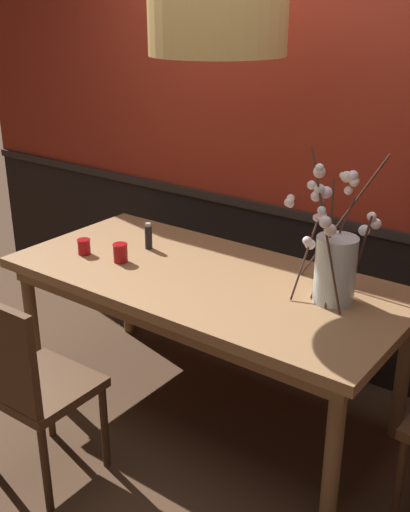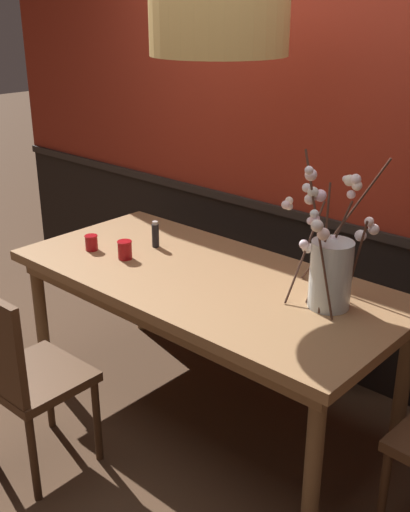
{
  "view_description": "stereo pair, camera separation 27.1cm",
  "coord_description": "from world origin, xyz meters",
  "px_view_note": "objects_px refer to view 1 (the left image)",
  "views": [
    {
      "loc": [
        1.69,
        -2.27,
        2.03
      ],
      "look_at": [
        0.0,
        0.0,
        0.88
      ],
      "focal_mm": 43.93,
      "sensor_mm": 36.0,
      "label": 1
    },
    {
      "loc": [
        1.9,
        -2.1,
        2.03
      ],
      "look_at": [
        0.0,
        0.0,
        0.88
      ],
      "focal_mm": 43.93,
      "sensor_mm": 36.0,
      "label": 2
    }
  ],
  "objects_px": {
    "chair_near_side_left": "(27,380)",
    "vase_with_blossoms": "(335,262)",
    "dining_table": "(205,290)",
    "condiment_bottle": "(148,236)",
    "chair_far_side_left": "(254,253)",
    "chair_far_side_right": "(329,279)",
    "pendant_lamp": "(218,22)",
    "candle_holder_nearer_center": "(120,253)",
    "candle_holder_nearer_edge": "(84,247)"
  },
  "relations": [
    {
      "from": "chair_far_side_right",
      "to": "candle_holder_nearer_edge",
      "type": "height_order",
      "value": "chair_far_side_right"
    },
    {
      "from": "dining_table",
      "to": "vase_with_blossoms",
      "type": "height_order",
      "value": "vase_with_blossoms"
    },
    {
      "from": "chair_far_side_right",
      "to": "pendant_lamp",
      "type": "xyz_separation_m",
      "value": [
        -0.26,
        -0.79,
        1.44
      ]
    },
    {
      "from": "vase_with_blossoms",
      "to": "candle_holder_nearer_edge",
      "type": "bearing_deg",
      "value": -167.85
    },
    {
      "from": "dining_table",
      "to": "candle_holder_nearer_center",
      "type": "xyz_separation_m",
      "value": [
        -0.45,
        -0.13,
        0.13
      ]
    },
    {
      "from": "vase_with_blossoms",
      "to": "pendant_lamp",
      "type": "bearing_deg",
      "value": -176.82
    },
    {
      "from": "vase_with_blossoms",
      "to": "condiment_bottle",
      "type": "xyz_separation_m",
      "value": [
        -1.09,
        -0.01,
        -0.11
      ]
    },
    {
      "from": "chair_near_side_left",
      "to": "candle_holder_nearer_edge",
      "type": "relative_size",
      "value": 11.1
    },
    {
      "from": "chair_far_side_left",
      "to": "pendant_lamp",
      "type": "bearing_deg",
      "value": -70.41
    },
    {
      "from": "chair_far_side_right",
      "to": "pendant_lamp",
      "type": "distance_m",
      "value": 1.66
    },
    {
      "from": "dining_table",
      "to": "vase_with_blossoms",
      "type": "distance_m",
      "value": 0.69
    },
    {
      "from": "chair_near_side_left",
      "to": "vase_with_blossoms",
      "type": "xyz_separation_m",
      "value": [
        0.91,
        1.01,
        0.44
      ]
    },
    {
      "from": "chair_near_side_left",
      "to": "pendant_lamp",
      "type": "distance_m",
      "value": 1.75
    },
    {
      "from": "dining_table",
      "to": "condiment_bottle",
      "type": "bearing_deg",
      "value": 167.31
    },
    {
      "from": "candle_holder_nearer_center",
      "to": "chair_far_side_left",
      "type": "bearing_deg",
      "value": 80.87
    },
    {
      "from": "chair_near_side_left",
      "to": "candle_holder_nearer_center",
      "type": "height_order",
      "value": "chair_near_side_left"
    },
    {
      "from": "chair_far_side_right",
      "to": "candle_holder_nearer_center",
      "type": "height_order",
      "value": "chair_far_side_right"
    },
    {
      "from": "chair_far_side_right",
      "to": "candle_holder_nearer_edge",
      "type": "relative_size",
      "value": 10.5
    },
    {
      "from": "vase_with_blossoms",
      "to": "candle_holder_nearer_edge",
      "type": "distance_m",
      "value": 1.35
    },
    {
      "from": "vase_with_blossoms",
      "to": "candle_holder_nearer_edge",
      "type": "xyz_separation_m",
      "value": [
        -1.31,
        -0.28,
        -0.14
      ]
    },
    {
      "from": "dining_table",
      "to": "pendant_lamp",
      "type": "height_order",
      "value": "pendant_lamp"
    },
    {
      "from": "chair_far_side_left",
      "to": "candle_holder_nearer_center",
      "type": "relative_size",
      "value": 9.72
    },
    {
      "from": "chair_near_side_left",
      "to": "vase_with_blossoms",
      "type": "distance_m",
      "value": 1.43
    },
    {
      "from": "chair_far_side_left",
      "to": "chair_far_side_right",
      "type": "bearing_deg",
      "value": -2.96
    },
    {
      "from": "candle_holder_nearer_center",
      "to": "pendant_lamp",
      "type": "distance_m",
      "value": 1.23
    },
    {
      "from": "candle_holder_nearer_edge",
      "to": "pendant_lamp",
      "type": "relative_size",
      "value": 0.08
    },
    {
      "from": "vase_with_blossoms",
      "to": "chair_far_side_right",
      "type": "bearing_deg",
      "value": 115.46
    },
    {
      "from": "chair_far_side_right",
      "to": "vase_with_blossoms",
      "type": "height_order",
      "value": "vase_with_blossoms"
    },
    {
      "from": "chair_far_side_left",
      "to": "chair_near_side_left",
      "type": "distance_m",
      "value": 1.8
    },
    {
      "from": "dining_table",
      "to": "condiment_bottle",
      "type": "relative_size",
      "value": 13.62
    },
    {
      "from": "chair_far_side_left",
      "to": "candle_holder_nearer_edge",
      "type": "bearing_deg",
      "value": -110.3
    },
    {
      "from": "condiment_bottle",
      "to": "vase_with_blossoms",
      "type": "bearing_deg",
      "value": 0.73
    },
    {
      "from": "chair_far_side_left",
      "to": "candle_holder_nearer_center",
      "type": "height_order",
      "value": "chair_far_side_left"
    },
    {
      "from": "chair_far_side_right",
      "to": "chair_far_side_left",
      "type": "bearing_deg",
      "value": 177.04
    },
    {
      "from": "candle_holder_nearer_edge",
      "to": "condiment_bottle",
      "type": "height_order",
      "value": "condiment_bottle"
    },
    {
      "from": "dining_table",
      "to": "chair_far_side_left",
      "type": "height_order",
      "value": "chair_far_side_left"
    },
    {
      "from": "chair_near_side_left",
      "to": "chair_far_side_right",
      "type": "bearing_deg",
      "value": 72.87
    },
    {
      "from": "dining_table",
      "to": "candle_holder_nearer_edge",
      "type": "relative_size",
      "value": 23.62
    },
    {
      "from": "chair_far_side_left",
      "to": "pendant_lamp",
      "type": "distance_m",
      "value": 1.66
    },
    {
      "from": "candle_holder_nearer_center",
      "to": "candle_holder_nearer_edge",
      "type": "height_order",
      "value": "candle_holder_nearer_center"
    },
    {
      "from": "dining_table",
      "to": "chair_near_side_left",
      "type": "xyz_separation_m",
      "value": [
        -0.28,
        -0.9,
        -0.17
      ]
    },
    {
      "from": "chair_near_side_left",
      "to": "candle_holder_nearer_center",
      "type": "distance_m",
      "value": 0.84
    },
    {
      "from": "chair_far_side_right",
      "to": "chair_far_side_left",
      "type": "relative_size",
      "value": 0.92
    },
    {
      "from": "chair_far_side_left",
      "to": "candle_holder_nearer_center",
      "type": "bearing_deg",
      "value": -99.13
    },
    {
      "from": "condiment_bottle",
      "to": "dining_table",
      "type": "bearing_deg",
      "value": -12.69
    },
    {
      "from": "dining_table",
      "to": "condiment_bottle",
      "type": "distance_m",
      "value": 0.5
    },
    {
      "from": "pendant_lamp",
      "to": "dining_table",
      "type": "bearing_deg",
      "value": -94.85
    },
    {
      "from": "dining_table",
      "to": "candle_holder_nearer_center",
      "type": "height_order",
      "value": "candle_holder_nearer_center"
    },
    {
      "from": "vase_with_blossoms",
      "to": "chair_near_side_left",
      "type": "bearing_deg",
      "value": -131.86
    },
    {
      "from": "vase_with_blossoms",
      "to": "condiment_bottle",
      "type": "relative_size",
      "value": 4.8
    }
  ]
}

